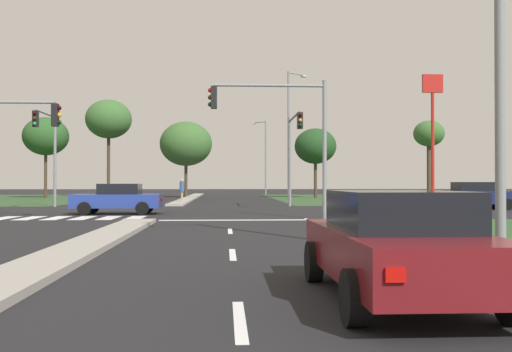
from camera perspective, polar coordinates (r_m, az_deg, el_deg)
The scene contains 30 objects.
ground_plane at distance 31.23m, azimuth -9.24°, elevation -3.52°, with size 200.00×200.00×0.00m, color black.
grass_verge_far_right at distance 59.80m, azimuth 18.67°, elevation -2.10°, with size 35.00×35.00×0.01m, color #2D4C28.
median_island_near at distance 12.56m, azimuth -18.62°, elevation -7.54°, with size 1.20×22.00×0.14m, color gray.
median_island_far at distance 56.13m, azimuth -6.51°, elevation -2.16°, with size 1.20×36.00×0.14m, color gray.
lane_dash_near at distance 6.81m, azimuth -1.63°, elevation -14.09°, with size 0.14×2.00×0.01m, color silver.
lane_dash_second at distance 12.72m, azimuth -2.33°, elevation -7.78°, with size 0.14×2.00×0.01m, color silver.
lane_dash_third at distance 18.68m, azimuth -2.58°, elevation -5.48°, with size 0.14×2.00×0.01m, color silver.
edge_line_right at distance 13.57m, azimuth 12.05°, elevation -7.31°, with size 0.14×24.00×0.01m, color silver.
stop_bar_near at distance 24.07m, azimuth -1.98°, elevation -4.39°, with size 6.40×0.50×0.01m, color silver.
crosswalk_bar_near at distance 27.63m, azimuth -23.77°, elevation -3.85°, with size 0.70×2.80×0.01m, color silver.
crosswalk_bar_second at distance 27.25m, azimuth -21.50°, elevation -3.91°, with size 0.70×2.80×0.01m, color silver.
crosswalk_bar_third at distance 26.91m, azimuth -19.17°, elevation -3.96°, with size 0.70×2.80×0.01m, color silver.
crosswalk_bar_fourth at distance 26.61m, azimuth -16.79°, elevation -4.00°, with size 0.70×2.80×0.01m, color silver.
crosswalk_bar_fifth at distance 26.37m, azimuth -14.35°, elevation -4.04°, with size 0.70×2.80×0.01m, color silver.
crosswalk_bar_sixth at distance 26.17m, azimuth -11.88°, elevation -4.07°, with size 0.70×2.80×0.01m, color silver.
car_maroon_near at distance 8.05m, azimuth 13.71°, elevation -6.54°, with size 2.01×4.53×1.47m.
car_blue_second at distance 29.43m, azimuth -13.56°, elevation -2.18°, with size 4.36×2.04×1.51m.
car_navy_fourth at distance 36.02m, azimuth 20.92°, elevation -1.80°, with size 4.59×2.07×1.60m.
traffic_signal_near_right at distance 24.67m, azimuth 2.69°, elevation 5.27°, with size 5.09×0.32×5.97m.
traffic_signal_far_left at distance 37.88m, azimuth -19.90°, elevation 3.22°, with size 0.32×4.18×6.03m.
traffic_signal_far_right at distance 35.99m, azimuth 3.72°, elevation 3.36°, with size 0.32×5.48×5.87m.
street_lamp_third at distance 48.31m, azimuth 3.39°, elevation 4.58°, with size 1.80×1.36×10.85m.
street_lamp_fourth at distance 75.12m, azimuth 0.86°, elevation 2.26°, with size 1.77×1.91×9.59m.
pedestrian_at_median at distance 44.17m, azimuth -7.36°, elevation -1.14°, with size 0.34×0.34×1.71m.
fastfood_pole_sign at distance 53.09m, azimuth 17.09°, elevation 6.45°, with size 1.80×0.40×11.05m.
treeline_second at distance 60.75m, azimuth -20.11°, elevation 3.70°, with size 4.45×4.45×8.03m.
treeline_third at distance 61.68m, azimuth -14.40°, elevation 5.45°, with size 4.73×4.73×10.13m.
treeline_fourth at distance 59.00m, azimuth -6.95°, elevation 3.18°, with size 5.30×5.30×7.75m.
treeline_fifth at distance 59.41m, azimuth 5.91°, elevation 2.94°, with size 4.29×4.29×7.11m.
treeline_sixth at distance 64.43m, azimuth 16.76°, elevation 3.92°, with size 3.27×3.27×8.19m.
Camera 1 is at (3.33, -1.01, 1.59)m, focal length 40.36 mm.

